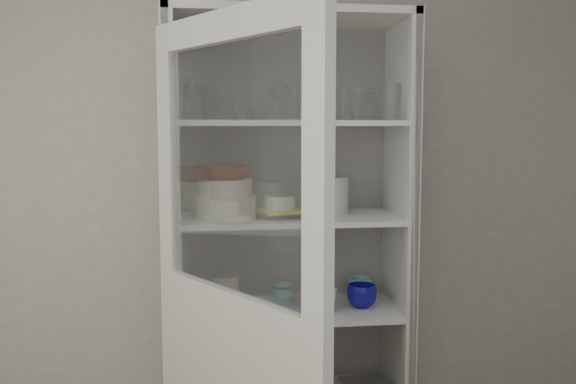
% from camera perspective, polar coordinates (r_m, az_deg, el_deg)
% --- Properties ---
extents(wall_back, '(3.60, 0.02, 2.60)m').
position_cam_1_polar(wall_back, '(2.79, -4.65, -0.83)').
color(wall_back, '#9A9893').
rests_on(wall_back, ground).
extents(pantry_cabinet, '(1.00, 0.45, 2.10)m').
position_cam_1_polar(pantry_cabinet, '(2.72, -0.16, -8.74)').
color(pantry_cabinet, silver).
rests_on(pantry_cabinet, floor).
extents(cupboard_door, '(0.52, 0.78, 2.00)m').
position_cam_1_polar(cupboard_door, '(2.09, -5.12, -15.31)').
color(cupboard_door, silver).
rests_on(cupboard_door, floor).
extents(tumbler_0, '(0.10, 0.10, 0.16)m').
position_cam_1_polar(tumbler_0, '(2.39, -9.43, 8.53)').
color(tumbler_0, silver).
rests_on(tumbler_0, shelf_glass).
extents(tumbler_1, '(0.08, 0.08, 0.15)m').
position_cam_1_polar(tumbler_1, '(2.39, -4.02, 8.57)').
color(tumbler_1, silver).
rests_on(tumbler_1, shelf_glass).
extents(tumbler_2, '(0.09, 0.09, 0.15)m').
position_cam_1_polar(tumbler_2, '(2.43, -3.01, 8.45)').
color(tumbler_2, silver).
rests_on(tumbler_2, shelf_glass).
extents(tumbler_3, '(0.07, 0.07, 0.14)m').
position_cam_1_polar(tumbler_3, '(2.43, 1.65, 8.39)').
color(tumbler_3, silver).
rests_on(tumbler_3, shelf_glass).
extents(tumbler_4, '(0.07, 0.07, 0.13)m').
position_cam_1_polar(tumbler_4, '(2.48, 5.47, 8.15)').
color(tumbler_4, silver).
rests_on(tumbler_4, shelf_glass).
extents(tumbler_5, '(0.07, 0.07, 0.13)m').
position_cam_1_polar(tumbler_5, '(2.48, 6.13, 8.13)').
color(tumbler_5, silver).
rests_on(tumbler_5, shelf_glass).
extents(tumbler_6, '(0.10, 0.10, 0.15)m').
position_cam_1_polar(tumbler_6, '(2.53, 9.71, 8.32)').
color(tumbler_6, silver).
rests_on(tumbler_6, shelf_glass).
extents(tumbler_7, '(0.07, 0.07, 0.13)m').
position_cam_1_polar(tumbler_7, '(2.53, -8.23, 8.14)').
color(tumbler_7, silver).
rests_on(tumbler_7, shelf_glass).
extents(tumbler_8, '(0.07, 0.07, 0.13)m').
position_cam_1_polar(tumbler_8, '(2.56, -5.38, 8.13)').
color(tumbler_8, silver).
rests_on(tumbler_8, shelf_glass).
extents(tumbler_9, '(0.09, 0.09, 0.15)m').
position_cam_1_polar(tumbler_9, '(2.54, -2.60, 8.38)').
color(tumbler_9, silver).
rests_on(tumbler_9, shelf_glass).
extents(goblet_0, '(0.08, 0.08, 0.18)m').
position_cam_1_polar(goblet_0, '(2.65, -8.97, 8.55)').
color(goblet_0, silver).
rests_on(goblet_0, shelf_glass).
extents(goblet_1, '(0.08, 0.08, 0.19)m').
position_cam_1_polar(goblet_1, '(2.66, -0.72, 8.66)').
color(goblet_1, silver).
rests_on(goblet_1, shelf_glass).
extents(goblet_2, '(0.07, 0.07, 0.15)m').
position_cam_1_polar(goblet_2, '(2.70, 2.91, 8.26)').
color(goblet_2, silver).
rests_on(goblet_2, shelf_glass).
extents(goblet_3, '(0.07, 0.07, 0.16)m').
position_cam_1_polar(goblet_3, '(2.76, 7.87, 8.27)').
color(goblet_3, silver).
rests_on(goblet_3, shelf_glass).
extents(plate_stack_front, '(0.24, 0.24, 0.10)m').
position_cam_1_polar(plate_stack_front, '(2.49, -5.81, -1.42)').
color(plate_stack_front, silver).
rests_on(plate_stack_front, shelf_plates).
extents(plate_stack_back, '(0.19, 0.19, 0.06)m').
position_cam_1_polar(plate_stack_back, '(2.66, -5.33, -1.43)').
color(plate_stack_back, silver).
rests_on(plate_stack_back, shelf_plates).
extents(cream_bowl, '(0.25, 0.25, 0.07)m').
position_cam_1_polar(cream_bowl, '(2.48, -5.83, 0.46)').
color(cream_bowl, silver).
rests_on(cream_bowl, plate_stack_front).
extents(terracotta_bowl, '(0.27, 0.27, 0.05)m').
position_cam_1_polar(terracotta_bowl, '(2.48, -5.84, 1.86)').
color(terracotta_bowl, maroon).
rests_on(terracotta_bowl, cream_bowl).
extents(glass_platter, '(0.36, 0.36, 0.02)m').
position_cam_1_polar(glass_platter, '(2.58, -0.81, -2.08)').
color(glass_platter, silver).
rests_on(glass_platter, shelf_plates).
extents(yellow_trivet, '(0.23, 0.23, 0.01)m').
position_cam_1_polar(yellow_trivet, '(2.57, -0.81, -1.76)').
color(yellow_trivet, yellow).
rests_on(yellow_trivet, glass_platter).
extents(white_ramekin, '(0.16, 0.16, 0.06)m').
position_cam_1_polar(white_ramekin, '(2.57, -0.81, -0.98)').
color(white_ramekin, silver).
rests_on(white_ramekin, yellow_trivet).
extents(grey_bowl_stack, '(0.14, 0.14, 0.16)m').
position_cam_1_polar(grey_bowl_stack, '(2.64, 4.14, -0.32)').
color(grey_bowl_stack, '#B4C3C2').
rests_on(grey_bowl_stack, shelf_plates).
extents(mug_blue, '(0.15, 0.15, 0.10)m').
position_cam_1_polar(mug_blue, '(2.68, 6.93, -9.62)').
color(mug_blue, navy).
rests_on(mug_blue, shelf_mugs).
extents(mug_teal, '(0.11, 0.11, 0.10)m').
position_cam_1_polar(mug_teal, '(2.79, 6.76, -8.97)').
color(mug_teal, teal).
rests_on(mug_teal, shelf_mugs).
extents(mug_white, '(0.13, 0.13, 0.10)m').
position_cam_1_polar(mug_white, '(2.59, 3.38, -10.12)').
color(mug_white, silver).
rests_on(mug_white, shelf_mugs).
extents(teal_jar, '(0.08, 0.08, 0.10)m').
position_cam_1_polar(teal_jar, '(2.67, -0.54, -9.62)').
color(teal_jar, teal).
rests_on(teal_jar, shelf_mugs).
extents(measuring_cups, '(0.09, 0.09, 0.04)m').
position_cam_1_polar(measuring_cups, '(2.56, -3.35, -11.07)').
color(measuring_cups, silver).
rests_on(measuring_cups, shelf_mugs).
extents(white_canister, '(0.12, 0.12, 0.14)m').
position_cam_1_polar(white_canister, '(2.67, -5.83, -9.23)').
color(white_canister, silver).
rests_on(white_canister, shelf_mugs).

